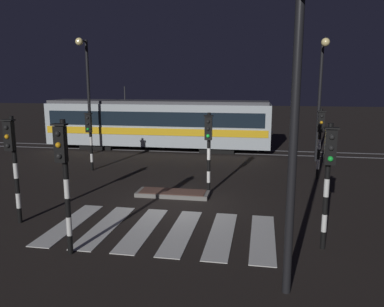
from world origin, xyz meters
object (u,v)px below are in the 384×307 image
at_px(tram, 158,123).
at_px(street_lamp_trackside_right, 321,85).
at_px(street_lamp_near_kerb, 297,93).
at_px(traffic_light_corner_far_left, 90,132).
at_px(traffic_light_corner_far_right, 320,133).
at_px(traffic_light_corner_near_right, 328,168).
at_px(traffic_light_kerb_mid_left, 64,168).
at_px(street_lamp_trackside_left, 86,82).
at_px(traffic_light_median_centre, 209,141).
at_px(traffic_light_corner_near_left, 13,154).

bearing_deg(tram, street_lamp_trackside_right, -13.94).
relative_size(street_lamp_near_kerb, tram, 0.45).
height_order(street_lamp_near_kerb, street_lamp_trackside_right, street_lamp_trackside_right).
height_order(traffic_light_corner_far_left, traffic_light_corner_far_right, traffic_light_corner_far_right).
xyz_separation_m(traffic_light_corner_near_right, traffic_light_corner_far_left, (-10.17, 7.76, -0.27)).
xyz_separation_m(traffic_light_corner_near_right, street_lamp_near_kerb, (-1.12, -2.61, 2.00)).
distance_m(traffic_light_kerb_mid_left, street_lamp_trackside_right, 15.79).
relative_size(traffic_light_corner_far_left, traffic_light_corner_far_right, 0.93).
bearing_deg(street_lamp_near_kerb, traffic_light_corner_far_left, 131.11).
xyz_separation_m(street_lamp_trackside_left, tram, (3.69, 2.56, -2.68)).
bearing_deg(street_lamp_near_kerb, tram, 113.26).
relative_size(traffic_light_corner_far_right, street_lamp_trackside_right, 0.49).
height_order(traffic_light_kerb_mid_left, traffic_light_median_centre, traffic_light_kerb_mid_left).
bearing_deg(traffic_light_corner_near_left, tram, 86.40).
relative_size(traffic_light_corner_near_left, traffic_light_median_centre, 1.05).
distance_m(traffic_light_corner_far_left, traffic_light_corner_far_right, 11.12).
distance_m(traffic_light_corner_near_right, traffic_light_corner_far_right, 7.96).
bearing_deg(traffic_light_corner_near_right, street_lamp_trackside_left, 135.66).
bearing_deg(tram, street_lamp_near_kerb, -66.74).
distance_m(street_lamp_near_kerb, street_lamp_trackside_left, 18.18).
height_order(traffic_light_kerb_mid_left, tram, tram).
bearing_deg(traffic_light_corner_near_right, traffic_light_corner_far_right, 83.19).
height_order(traffic_light_corner_near_left, tram, tram).
xyz_separation_m(traffic_light_corner_far_right, street_lamp_trackside_right, (0.51, 4.06, 2.13)).
bearing_deg(tram, traffic_light_corner_far_left, -104.57).
relative_size(traffic_light_corner_near_right, traffic_light_corner_far_right, 1.05).
relative_size(traffic_light_corner_near_right, street_lamp_trackside_right, 0.51).
relative_size(traffic_light_kerb_mid_left, traffic_light_corner_far_right, 1.09).
relative_size(traffic_light_corner_near_left, traffic_light_kerb_mid_left, 0.97).
bearing_deg(traffic_light_kerb_mid_left, street_lamp_near_kerb, -11.69).
bearing_deg(traffic_light_corner_far_right, street_lamp_near_kerb, -101.13).
relative_size(traffic_light_corner_near_right, traffic_light_corner_near_left, 1.00).
height_order(traffic_light_kerb_mid_left, street_lamp_near_kerb, street_lamp_near_kerb).
bearing_deg(tram, traffic_light_median_centre, -64.37).
bearing_deg(street_lamp_near_kerb, street_lamp_trackside_left, 127.28).
relative_size(traffic_light_corner_far_right, traffic_light_median_centre, 1.00).
xyz_separation_m(traffic_light_kerb_mid_left, traffic_light_corner_far_right, (7.57, 9.37, -0.19)).
bearing_deg(traffic_light_kerb_mid_left, traffic_light_corner_near_right, 12.47).
bearing_deg(traffic_light_corner_far_left, street_lamp_trackside_left, 115.61).
distance_m(traffic_light_corner_far_left, street_lamp_trackside_left, 5.15).
relative_size(traffic_light_corner_far_right, tram, 0.22).
bearing_deg(street_lamp_trackside_left, traffic_light_corner_far_left, -64.39).
relative_size(street_lamp_trackside_right, tram, 0.45).
xyz_separation_m(traffic_light_median_centre, street_lamp_trackside_right, (5.20, 7.32, 2.12)).
height_order(traffic_light_kerb_mid_left, street_lamp_trackside_left, street_lamp_trackside_left).
xyz_separation_m(street_lamp_near_kerb, street_lamp_trackside_right, (2.57, 14.57, 0.02)).
bearing_deg(tram, traffic_light_corner_far_right, -34.76).
xyz_separation_m(street_lamp_trackside_right, tram, (-9.89, 2.45, -2.55)).
distance_m(traffic_light_median_centre, street_lamp_near_kerb, 7.99).
distance_m(traffic_light_corner_near_left, traffic_light_kerb_mid_left, 3.26).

